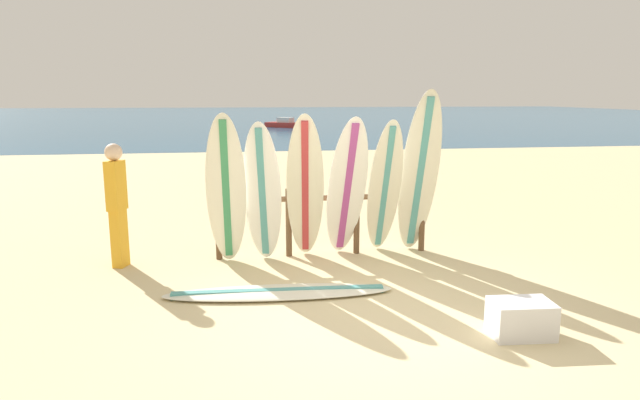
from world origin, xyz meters
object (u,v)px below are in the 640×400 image
at_px(surfboard_leaning_center_left, 305,189).
at_px(beachgoer_standing, 117,200).
at_px(surfboard_rack, 323,213).
at_px(surfboard_leaning_far_left, 226,190).
at_px(surfboard_leaning_right, 419,174).
at_px(surfboard_lying_on_sand, 279,292).
at_px(cooler_box, 521,319).
at_px(surfboard_leaning_center_right, 385,189).
at_px(surfboard_leaning_center, 347,189).
at_px(surfboard_leaning_left, 263,193).
at_px(small_boat_offshore, 285,124).

height_order(surfboard_leaning_center_left, beachgoer_standing, surfboard_leaning_center_left).
xyz_separation_m(surfboard_rack, beachgoer_standing, (-2.89, -0.14, 0.30)).
distance_m(surfboard_leaning_far_left, surfboard_leaning_right, 2.79).
xyz_separation_m(surfboard_lying_on_sand, cooler_box, (2.30, -1.50, 0.14)).
distance_m(surfboard_rack, surfboard_lying_on_sand, 1.89).
distance_m(surfboard_leaning_center_right, surfboard_leaning_right, 0.55).
bearing_deg(surfboard_leaning_far_left, surfboard_leaning_center, 1.14).
distance_m(surfboard_leaning_left, surfboard_lying_on_sand, 1.65).
xyz_separation_m(surfboard_leaning_left, surfboard_lying_on_sand, (0.11, -1.32, -0.98)).
height_order(surfboard_rack, surfboard_lying_on_sand, surfboard_rack).
height_order(surfboard_leaning_far_left, surfboard_leaning_center, surfboard_leaning_far_left).
bearing_deg(surfboard_leaning_right, surfboard_leaning_left, -179.61).
distance_m(surfboard_leaning_far_left, surfboard_lying_on_sand, 1.75).
bearing_deg(small_boat_offshore, surfboard_rack, -94.11).
distance_m(surfboard_leaning_center, beachgoer_standing, 3.19).
height_order(surfboard_leaning_left, surfboard_leaning_center, surfboard_leaning_center).
xyz_separation_m(beachgoer_standing, cooler_box, (4.40, -2.96, -0.77)).
bearing_deg(surfboard_leaning_right, surfboard_leaning_center_left, -175.51).
xyz_separation_m(surfboard_rack, surfboard_leaning_right, (1.38, -0.27, 0.59)).
bearing_deg(surfboard_lying_on_sand, small_boat_offshore, 84.76).
bearing_deg(surfboard_leaning_center, surfboard_leaning_right, 1.72).
bearing_deg(surfboard_rack, cooler_box, -64.10).
xyz_separation_m(surfboard_leaning_far_left, surfboard_leaning_left, (0.50, 0.05, -0.06)).
bearing_deg(beachgoer_standing, surfboard_leaning_center, -2.91).
bearing_deg(cooler_box, surfboard_leaning_right, 96.50).
xyz_separation_m(surfboard_leaning_center, small_boat_offshore, (2.03, 32.76, -0.80)).
height_order(surfboard_rack, surfboard_leaning_far_left, surfboard_leaning_far_left).
height_order(surfboard_leaning_center_left, surfboard_leaning_right, surfboard_leaning_right).
xyz_separation_m(surfboard_leaning_left, beachgoer_standing, (-1.99, 0.14, -0.07)).
relative_size(surfboard_leaning_center, surfboard_leaning_center_right, 1.02).
bearing_deg(surfboard_rack, surfboard_leaning_center_left, -127.88).
distance_m(surfboard_leaning_far_left, surfboard_leaning_center, 1.70).
xyz_separation_m(surfboard_rack, surfboard_lying_on_sand, (-0.79, -1.61, -0.61)).
bearing_deg(surfboard_leaning_far_left, surfboard_leaning_center_right, 2.08).
bearing_deg(surfboard_leaning_right, surfboard_leaning_center, -178.28).
bearing_deg(surfboard_rack, surfboard_leaning_far_left, -166.36).
bearing_deg(surfboard_lying_on_sand, surfboard_rack, 63.76).
xyz_separation_m(surfboard_lying_on_sand, beachgoer_standing, (-2.10, 1.46, 0.91)).
bearing_deg(surfboard_leaning_center, surfboard_rack, 133.83).
bearing_deg(surfboard_leaning_center_right, beachgoer_standing, 178.27).
xyz_separation_m(surfboard_rack, surfboard_leaning_center_right, (0.86, -0.26, 0.39)).
bearing_deg(surfboard_leaning_left, small_boat_offshore, 84.36).
bearing_deg(cooler_box, surfboard_leaning_center_left, 127.89).
distance_m(surfboard_leaning_center_left, small_boat_offshore, 32.98).
bearing_deg(cooler_box, surfboard_leaning_far_left, 140.30).
height_order(surfboard_leaning_right, small_boat_offshore, surfboard_leaning_right).
relative_size(surfboard_leaning_center_left, beachgoer_standing, 1.25).
distance_m(surfboard_leaning_left, surfboard_leaning_center_left, 0.60).
height_order(surfboard_leaning_center_right, small_boat_offshore, surfboard_leaning_center_right).
distance_m(surfboard_leaning_center_left, surfboard_leaning_center_right, 1.19).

